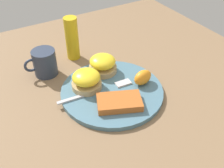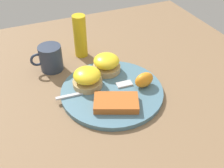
{
  "view_description": "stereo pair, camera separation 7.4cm",
  "coord_description": "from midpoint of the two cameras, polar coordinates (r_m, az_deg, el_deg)",
  "views": [
    {
      "loc": [
        0.29,
        0.5,
        0.5
      ],
      "look_at": [
        0.0,
        0.0,
        0.03
      ],
      "focal_mm": 42.0,
      "sensor_mm": 36.0,
      "label": 1
    },
    {
      "loc": [
        0.22,
        0.53,
        0.5
      ],
      "look_at": [
        0.0,
        0.0,
        0.03
      ],
      "focal_mm": 42.0,
      "sensor_mm": 36.0,
      "label": 2
    }
  ],
  "objects": [
    {
      "name": "sandwich_benedict_left",
      "position": [
        0.81,
        1.4,
        4.37
      ],
      "size": [
        0.09,
        0.09,
        0.06
      ],
      "color": "tan",
      "rests_on": "plate"
    },
    {
      "name": "plate",
      "position": [
        0.76,
        2.8,
        -1.7
      ],
      "size": [
        0.3,
        0.3,
        0.01
      ],
      "primitive_type": "cylinder",
      "color": "slate",
      "rests_on": "ground_plane"
    },
    {
      "name": "condiment_bottle",
      "position": [
        0.9,
        -4.58,
        10.26
      ],
      "size": [
        0.04,
        0.04,
        0.15
      ],
      "primitive_type": "cylinder",
      "color": "gold",
      "rests_on": "ground_plane"
    },
    {
      "name": "orange_wedge",
      "position": [
        0.76,
        9.78,
        0.79
      ],
      "size": [
        0.07,
        0.05,
        0.04
      ],
      "primitive_type": "ellipsoid",
      "rotation": [
        0.0,
        0.0,
        0.18
      ],
      "color": "orange",
      "rests_on": "plate"
    },
    {
      "name": "fork",
      "position": [
        0.75,
        0.26,
        -1.26
      ],
      "size": [
        0.23,
        0.03,
        0.0
      ],
      "color": "silver",
      "rests_on": "plate"
    },
    {
      "name": "hashbrown_patty",
      "position": [
        0.7,
        3.96,
        -4.19
      ],
      "size": [
        0.14,
        0.11,
        0.02
      ],
      "primitive_type": "cube",
      "rotation": [
        0.0,
        0.0,
        -0.4
      ],
      "color": "#BB5E25",
      "rests_on": "plate"
    },
    {
      "name": "cup",
      "position": [
        0.85,
        -10.84,
        5.47
      ],
      "size": [
        0.1,
        0.07,
        0.08
      ],
      "color": "#2D384C",
      "rests_on": "ground_plane"
    },
    {
      "name": "ground_plane",
      "position": [
        0.76,
        2.78,
        -2.1
      ],
      "size": [
        1.1,
        1.1,
        0.0
      ],
      "primitive_type": "plane",
      "color": "#846647"
    },
    {
      "name": "sandwich_benedict_right",
      "position": [
        0.75,
        -2.6,
        1.2
      ],
      "size": [
        0.09,
        0.09,
        0.06
      ],
      "color": "tan",
      "rests_on": "plate"
    }
  ]
}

